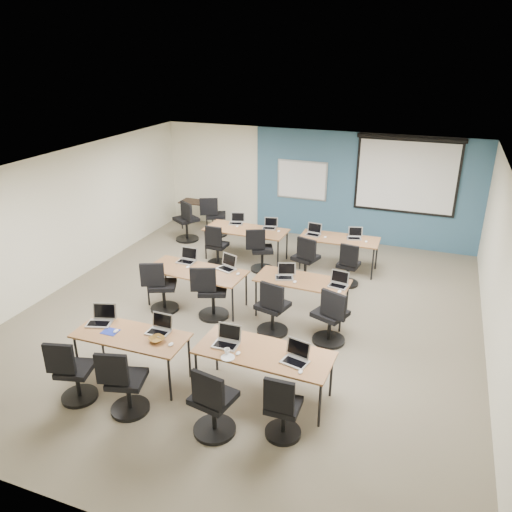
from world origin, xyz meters
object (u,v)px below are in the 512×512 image
at_px(task_chair_1, 124,387).
at_px(utility_table, 197,205).
at_px(laptop_2, 227,340).
at_px(laptop_9, 270,226).
at_px(task_chair_5, 211,296).
at_px(laptop_6, 285,274).
at_px(task_chair_0, 73,376).
at_px(laptop_8, 237,221).
at_px(task_chair_7, 330,321).
at_px(laptop_5, 227,265).
at_px(whiteboard, 302,180).
at_px(task_chair_6, 272,312).
at_px(laptop_1, 160,328).
at_px(task_chair_9, 260,253).
at_px(spare_chair_b, 187,224).
at_px(task_chair_3, 282,412).
at_px(laptop_7, 339,282).
at_px(training_table_front_left, 131,337).
at_px(task_chair_4, 161,291).
at_px(laptop_10, 314,232).
at_px(task_chair_2, 213,407).
at_px(projector_screen, 407,171).
at_px(task_chair_11, 348,268).
at_px(training_table_back_left, 246,231).
at_px(laptop_3, 296,357).
at_px(task_chair_8, 217,249).
at_px(task_chair_10, 306,263).
at_px(training_table_mid_left, 196,272).
at_px(laptop_0, 101,319).
at_px(spare_chair_a, 214,220).
at_px(laptop_4, 187,258).
at_px(training_table_mid_right, 302,282).
at_px(training_table_back_right, 339,240).
at_px(training_table_front_right, 264,355).
at_px(laptop_11, 355,236).

relative_size(task_chair_1, utility_table, 1.17).
height_order(laptop_2, laptop_9, laptop_2).
distance_m(task_chair_5, laptop_6, 1.39).
xyz_separation_m(task_chair_0, laptop_8, (0.01, 5.77, 0.39)).
bearing_deg(task_chair_7, laptop_5, -176.90).
xyz_separation_m(whiteboard, task_chair_0, (-1.09, -7.48, -1.05)).
bearing_deg(task_chair_6, laptop_1, -111.31).
xyz_separation_m(task_chair_5, task_chair_9, (0.13, 2.23, -0.02)).
bearing_deg(task_chair_5, laptop_2, -78.11).
distance_m(task_chair_1, spare_chair_b, 6.42).
distance_m(task_chair_3, laptop_9, 5.79).
distance_m(laptop_5, laptop_7, 2.09).
relative_size(training_table_front_left, laptop_5, 4.95).
bearing_deg(laptop_5, task_chair_9, 107.82).
distance_m(whiteboard, task_chair_4, 5.10).
bearing_deg(training_table_front_left, task_chair_5, 80.55).
bearing_deg(task_chair_5, laptop_10, 49.05).
height_order(laptop_2, laptop_7, laptop_2).
bearing_deg(laptop_6, task_chair_7, -54.92).
bearing_deg(laptop_9, task_chair_2, -90.35).
bearing_deg(laptop_2, task_chair_6, 84.75).
height_order(projector_screen, task_chair_3, projector_screen).
distance_m(task_chair_2, task_chair_11, 4.90).
xyz_separation_m(whiteboard, laptop_8, (-1.07, -1.71, -0.66)).
distance_m(training_table_back_left, task_chair_9, 0.78).
relative_size(task_chair_1, laptop_3, 2.97).
bearing_deg(task_chair_2, training_table_front_left, 167.69).
bearing_deg(task_chair_8, spare_chair_b, 141.79).
height_order(task_chair_5, task_chair_10, task_chair_5).
distance_m(training_table_mid_left, laptop_0, 2.25).
xyz_separation_m(laptop_0, laptop_9, (0.98, 4.85, -0.01)).
xyz_separation_m(training_table_front_left, task_chair_5, (0.31, 2.01, -0.25)).
relative_size(task_chair_3, spare_chair_a, 0.92).
height_order(task_chair_1, laptop_9, task_chair_1).
xyz_separation_m(training_table_mid_left, laptop_2, (1.53, -2.07, 0.11)).
height_order(task_chair_1, task_chair_3, task_chair_1).
bearing_deg(laptop_2, laptop_4, 127.49).
relative_size(projector_screen, task_chair_11, 2.54).
bearing_deg(laptop_3, training_table_mid_right, 117.05).
relative_size(laptop_5, task_chair_10, 0.34).
xyz_separation_m(whiteboard, training_table_back_right, (1.38, -1.82, -0.77)).
bearing_deg(utility_table, spare_chair_a, -27.40).
bearing_deg(whiteboard, laptop_6, -77.95).
bearing_deg(laptop_9, laptop_5, -102.71).
bearing_deg(laptop_7, task_chair_9, 149.27).
relative_size(task_chair_9, task_chair_11, 1.05).
relative_size(task_chair_8, task_chair_10, 0.95).
bearing_deg(laptop_4, task_chair_11, 29.33).
xyz_separation_m(laptop_1, task_chair_2, (1.25, -0.89, -0.37)).
height_order(training_table_front_right, laptop_11, laptop_11).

